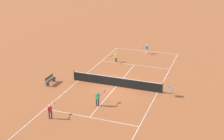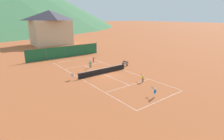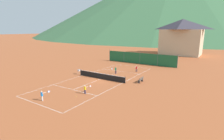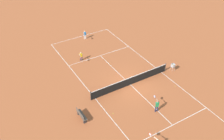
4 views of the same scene
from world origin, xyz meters
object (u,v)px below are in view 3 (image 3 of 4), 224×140
(player_near_service, at_px, (136,68))
(tennis_ball_by_net_left, at_px, (76,96))
(tennis_ball_alley_left, at_px, (128,78))
(tennis_ball_mid_court, at_px, (122,67))
(courtside_bench, at_px, (141,80))
(player_far_baseline, at_px, (85,89))
(ball_hopper, at_px, (79,71))
(player_near_baseline, at_px, (116,70))
(tennis_net, at_px, (101,76))
(tennis_ball_near_corner, at_px, (93,73))
(alpine_chalet, at_px, (182,36))
(player_far_service, at_px, (42,95))

(player_near_service, xyz_separation_m, tennis_ball_by_net_left, (-0.75, -15.55, -0.69))
(player_near_service, distance_m, tennis_ball_alley_left, 5.10)
(player_near_service, height_order, tennis_ball_mid_court, player_near_service)
(tennis_ball_by_net_left, bearing_deg, courtside_bench, 66.17)
(player_near_service, distance_m, tennis_ball_by_net_left, 15.58)
(tennis_ball_by_net_left, height_order, courtside_bench, courtside_bench)
(player_far_baseline, relative_size, ball_hopper, 1.27)
(player_near_baseline, height_order, tennis_ball_alley_left, player_near_baseline)
(tennis_net, xyz_separation_m, player_near_service, (2.83, 7.60, 0.23))
(tennis_net, xyz_separation_m, tennis_ball_by_net_left, (2.08, -7.95, -0.47))
(tennis_ball_alley_left, relative_size, tennis_ball_near_corner, 1.00)
(tennis_ball_by_net_left, distance_m, tennis_ball_near_corner, 12.03)
(tennis_ball_mid_court, relative_size, ball_hopper, 0.07)
(tennis_ball_mid_court, bearing_deg, alpine_chalet, 76.90)
(tennis_net, xyz_separation_m, alpine_chalet, (4.52, 37.41, 5.32))
(player_far_baseline, height_order, tennis_ball_near_corner, player_far_baseline)
(alpine_chalet, bearing_deg, tennis_ball_mid_court, -103.10)
(tennis_ball_alley_left, distance_m, tennis_ball_by_net_left, 10.69)
(tennis_ball_mid_court, bearing_deg, player_near_baseline, -71.70)
(tennis_ball_near_corner, bearing_deg, alpine_chalet, 76.67)
(ball_hopper, height_order, alpine_chalet, alpine_chalet)
(player_near_baseline, bearing_deg, player_far_service, -91.48)
(alpine_chalet, bearing_deg, tennis_net, -96.88)
(player_far_service, distance_m, tennis_ball_mid_court, 21.24)
(player_far_baseline, distance_m, ball_hopper, 10.39)
(player_far_baseline, bearing_deg, alpine_chalet, 87.23)
(player_near_baseline, bearing_deg, tennis_ball_by_net_left, -81.01)
(tennis_ball_mid_court, xyz_separation_m, courtside_bench, (8.15, -8.52, 0.42))
(player_far_service, relative_size, courtside_bench, 0.79)
(player_near_baseline, relative_size, tennis_ball_by_net_left, 19.77)
(tennis_net, bearing_deg, ball_hopper, 175.93)
(tennis_ball_alley_left, height_order, courtside_bench, courtside_bench)
(tennis_ball_alley_left, distance_m, tennis_ball_mid_court, 9.38)
(player_far_service, height_order, player_far_baseline, player_far_service)
(ball_hopper, bearing_deg, alpine_chalet, 75.15)
(player_far_service, xyz_separation_m, tennis_ball_mid_court, (-1.56, 21.18, -0.66))
(tennis_ball_by_net_left, relative_size, tennis_ball_near_corner, 1.00)
(ball_hopper, relative_size, alpine_chalet, 0.07)
(player_far_baseline, height_order, ball_hopper, player_far_baseline)
(tennis_ball_alley_left, xyz_separation_m, tennis_ball_near_corner, (-7.41, -0.04, 0.00))
(player_near_service, height_order, player_near_baseline, player_near_baseline)
(tennis_net, relative_size, ball_hopper, 10.31)
(player_near_service, bearing_deg, alpine_chalet, 86.77)
(courtside_bench, bearing_deg, tennis_ball_mid_court, 133.73)
(player_far_service, xyz_separation_m, player_near_service, (3.08, 18.55, 0.03))
(tennis_ball_near_corner, distance_m, alpine_chalet, 36.26)
(player_near_baseline, height_order, courtside_bench, player_near_baseline)
(player_near_baseline, distance_m, tennis_ball_alley_left, 3.99)
(player_near_service, relative_size, tennis_ball_by_net_left, 18.90)
(player_near_baseline, bearing_deg, ball_hopper, -144.12)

